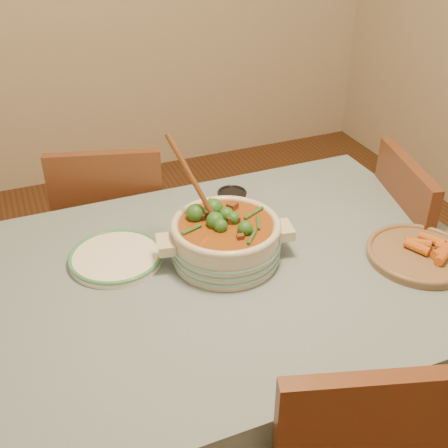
% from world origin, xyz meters
% --- Properties ---
extents(floor, '(4.50, 4.50, 0.00)m').
position_xyz_m(floor, '(0.00, 0.00, 0.00)').
color(floor, '#4A2415').
rests_on(floor, ground).
extents(dining_table, '(1.68, 1.08, 0.76)m').
position_xyz_m(dining_table, '(0.00, 0.00, 0.66)').
color(dining_table, '#5A321D').
rests_on(dining_table, floor).
extents(stew_casserole, '(0.42, 0.37, 0.39)m').
position_xyz_m(stew_casserole, '(0.09, 0.05, 0.84)').
color(stew_casserole, beige).
rests_on(stew_casserole, dining_table).
extents(white_plate, '(0.30, 0.30, 0.03)m').
position_xyz_m(white_plate, '(-0.22, 0.17, 0.77)').
color(white_plate, white).
rests_on(white_plate, dining_table).
extents(condiment_bowl, '(0.12, 0.12, 0.06)m').
position_xyz_m(condiment_bowl, '(0.23, 0.34, 0.79)').
color(condiment_bowl, black).
rests_on(condiment_bowl, dining_table).
extents(fried_plate, '(0.32, 0.32, 0.05)m').
position_xyz_m(fried_plate, '(0.63, -0.17, 0.78)').
color(fried_plate, '#7F6046').
rests_on(fried_plate, dining_table).
extents(chair_far, '(0.52, 0.52, 0.90)m').
position_xyz_m(chair_far, '(-0.13, 0.74, 0.51)').
color(chair_far, brown).
rests_on(chair_far, floor).
extents(chair_right, '(0.52, 0.52, 0.92)m').
position_xyz_m(chair_right, '(0.91, 0.10, 0.52)').
color(chair_right, brown).
rests_on(chair_right, floor).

